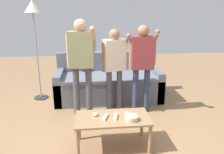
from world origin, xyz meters
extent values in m
plane|color=#93704C|center=(0.00, 0.00, 0.00)|extent=(12.00, 12.00, 0.00)
cube|color=slate|center=(0.13, 1.58, 0.22)|extent=(2.05, 0.89, 0.45)
cube|color=slate|center=(0.13, 1.51, 0.48)|extent=(1.77, 0.77, 0.06)
cube|color=slate|center=(0.13, 1.93, 0.67)|extent=(2.05, 0.18, 0.44)
cube|color=slate|center=(-0.83, 1.58, 0.30)|extent=(0.14, 0.89, 0.60)
cube|color=slate|center=(1.08, 1.58, 0.30)|extent=(0.14, 0.89, 0.60)
cube|color=#997551|center=(0.03, -0.11, 0.41)|extent=(0.95, 0.50, 0.03)
cylinder|color=#997551|center=(-0.41, -0.32, 0.20)|extent=(0.04, 0.04, 0.40)
cylinder|color=#997551|center=(0.47, -0.32, 0.20)|extent=(0.04, 0.04, 0.40)
cylinder|color=#997551|center=(-0.41, 0.11, 0.20)|extent=(0.04, 0.04, 0.40)
cylinder|color=#997551|center=(0.47, 0.11, 0.20)|extent=(0.04, 0.04, 0.40)
cylinder|color=beige|center=(0.25, -0.21, 0.46)|extent=(0.16, 0.16, 0.06)
ellipsoid|color=white|center=(-0.19, -0.04, 0.45)|extent=(0.06, 0.09, 0.05)
cylinder|color=#4C4C51|center=(-0.19, -0.03, 0.48)|extent=(0.02, 0.02, 0.01)
cylinder|color=#2D2D33|center=(-1.24, 1.73, 0.01)|extent=(0.28, 0.28, 0.02)
cylinder|color=gray|center=(-1.24, 1.73, 0.85)|extent=(0.03, 0.03, 1.66)
cone|color=silver|center=(-1.24, 1.73, 1.79)|extent=(0.30, 0.30, 0.22)
cylinder|color=#47474C|center=(-0.47, 0.91, 0.42)|extent=(0.10, 0.10, 0.84)
cylinder|color=#47474C|center=(-0.26, 0.90, 0.42)|extent=(0.10, 0.10, 0.84)
cube|color=gray|center=(-0.37, 0.90, 1.13)|extent=(0.41, 0.24, 0.58)
sphere|color=tan|center=(-0.37, 0.90, 1.50)|extent=(0.20, 0.20, 0.20)
cylinder|color=tan|center=(-0.56, 0.92, 1.10)|extent=(0.07, 0.07, 0.55)
cylinder|color=gray|center=(-0.17, 0.89, 1.24)|extent=(0.07, 0.07, 0.27)
cylinder|color=tan|center=(-0.18, 0.79, 1.38)|extent=(0.08, 0.23, 0.25)
sphere|color=tan|center=(-0.18, 0.68, 1.47)|extent=(0.08, 0.08, 0.08)
cylinder|color=#47474C|center=(0.08, 0.95, 0.38)|extent=(0.09, 0.09, 0.75)
cylinder|color=#47474C|center=(0.27, 1.00, 0.38)|extent=(0.09, 0.09, 0.75)
cube|color=beige|center=(0.18, 0.97, 1.01)|extent=(0.39, 0.27, 0.52)
sphere|color=#936B4C|center=(0.18, 0.97, 1.35)|extent=(0.18, 0.18, 0.18)
cylinder|color=#936B4C|center=(0.00, 0.93, 0.99)|extent=(0.07, 0.07, 0.49)
cylinder|color=beige|center=(0.35, 1.02, 1.11)|extent=(0.07, 0.07, 0.24)
cylinder|color=#936B4C|center=(0.37, 0.94, 1.25)|extent=(0.11, 0.23, 0.21)
sphere|color=#936B4C|center=(0.39, 0.86, 1.34)|extent=(0.07, 0.07, 0.07)
cylinder|color=#2D3856|center=(0.53, 0.90, 0.39)|extent=(0.10, 0.10, 0.79)
cylinder|color=#2D3856|center=(0.73, 0.90, 0.39)|extent=(0.10, 0.10, 0.79)
cube|color=brown|center=(0.63, 0.90, 1.06)|extent=(0.38, 0.20, 0.54)
sphere|color=#936B4C|center=(0.63, 0.90, 1.41)|extent=(0.19, 0.19, 0.19)
cylinder|color=#936B4C|center=(0.44, 0.90, 1.03)|extent=(0.07, 0.07, 0.51)
cylinder|color=brown|center=(0.82, 0.90, 1.16)|extent=(0.07, 0.07, 0.26)
cylinder|color=#936B4C|center=(0.82, 0.82, 1.31)|extent=(0.06, 0.24, 0.21)
sphere|color=#936B4C|center=(0.82, 0.74, 1.41)|extent=(0.08, 0.08, 0.08)
cube|color=white|center=(0.07, -0.13, 0.44)|extent=(0.07, 0.16, 0.03)
cylinder|color=silver|center=(0.07, -0.10, 0.46)|extent=(0.01, 0.01, 0.00)
cube|color=silver|center=(0.06, -0.17, 0.46)|extent=(0.02, 0.02, 0.00)
cube|color=white|center=(0.24, -0.10, 0.44)|extent=(0.08, 0.15, 0.03)
cylinder|color=silver|center=(0.23, -0.07, 0.46)|extent=(0.01, 0.01, 0.00)
cube|color=silver|center=(0.26, -0.14, 0.46)|extent=(0.02, 0.02, 0.00)
cube|color=white|center=(-0.06, -0.12, 0.44)|extent=(0.08, 0.16, 0.03)
cylinder|color=silver|center=(-0.06, -0.10, 0.46)|extent=(0.01, 0.01, 0.00)
cube|color=silver|center=(-0.08, -0.17, 0.46)|extent=(0.02, 0.02, 0.00)
camera|label=1|loc=(-0.25, -2.69, 1.76)|focal=36.21mm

